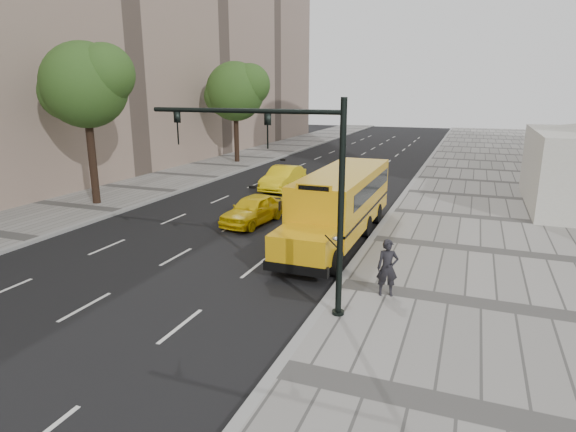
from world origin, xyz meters
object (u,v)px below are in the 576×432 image
(school_bus, at_px, (342,199))
(taxi_near, at_px, (253,209))
(tree_b, at_px, (86,85))
(traffic_signal, at_px, (294,180))
(taxi_far, at_px, (283,178))
(tree_c, at_px, (236,91))
(pedestrian, at_px, (387,268))

(school_bus, xyz_separation_m, taxi_near, (-4.74, 0.53, -1.04))
(tree_b, bearing_deg, taxi_near, -1.47)
(traffic_signal, bearing_deg, taxi_far, 112.68)
(school_bus, height_order, taxi_near, school_bus)
(tree_b, xyz_separation_m, traffic_signal, (15.60, -8.93, -2.77))
(school_bus, xyz_separation_m, traffic_signal, (0.69, -8.14, 2.33))
(taxi_far, bearing_deg, traffic_signal, -66.79)
(tree_c, distance_m, taxi_near, 21.77)
(tree_c, bearing_deg, school_bus, -51.76)
(school_bus, distance_m, taxi_far, 11.15)
(tree_b, xyz_separation_m, tree_c, (0.01, 18.11, -0.38))
(traffic_signal, bearing_deg, taxi_near, 122.07)
(school_bus, bearing_deg, taxi_near, 173.59)
(tree_b, relative_size, taxi_far, 1.92)
(pedestrian, height_order, traffic_signal, traffic_signal)
(traffic_signal, bearing_deg, tree_c, 119.97)
(tree_c, xyz_separation_m, school_bus, (14.90, -18.91, -4.72))
(pedestrian, bearing_deg, taxi_far, 106.28)
(tree_c, relative_size, taxi_near, 2.12)
(tree_c, distance_m, taxi_far, 14.18)
(tree_c, xyz_separation_m, taxi_near, (10.16, -18.37, -5.76))
(tree_c, bearing_deg, taxi_near, -61.06)
(tree_c, relative_size, taxi_far, 1.89)
(tree_b, relative_size, school_bus, 0.79)
(tree_c, xyz_separation_m, pedestrian, (18.09, -25.15, -5.40))
(school_bus, xyz_separation_m, taxi_far, (-6.48, 9.02, -0.98))
(tree_b, bearing_deg, school_bus, -3.04)
(tree_c, distance_m, traffic_signal, 31.31)
(taxi_near, distance_m, pedestrian, 10.44)
(tree_b, bearing_deg, pedestrian, -21.26)
(taxi_near, bearing_deg, traffic_signal, -51.07)
(tree_b, distance_m, tree_c, 18.12)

